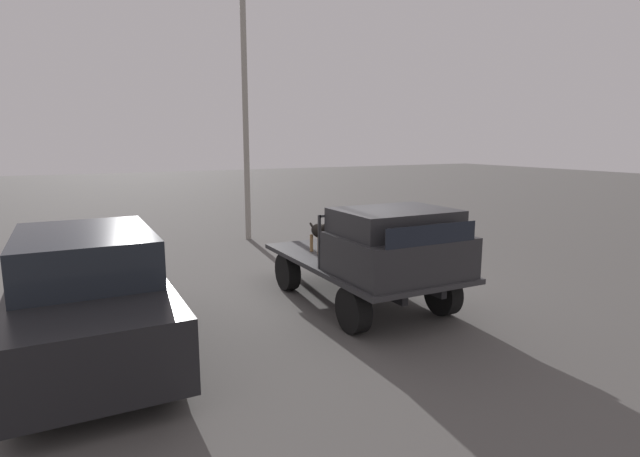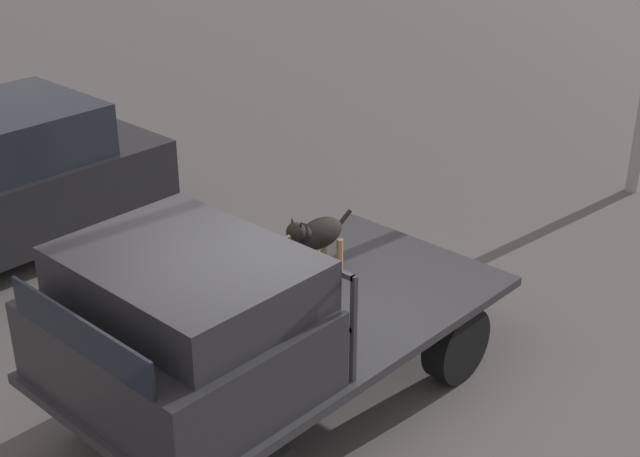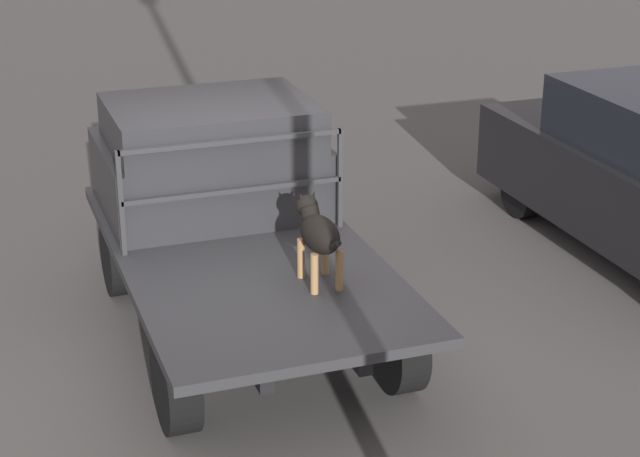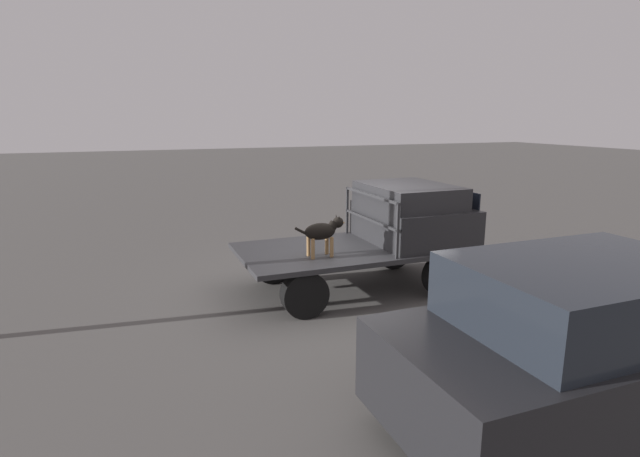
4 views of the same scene
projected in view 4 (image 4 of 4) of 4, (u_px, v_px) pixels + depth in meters
The scene contains 6 objects.
ground_plane at pixel (354, 289), 8.66m from camera, with size 80.00×80.00×0.00m, color #514F4C.
flatbed_truck at pixel (355, 257), 8.53m from camera, with size 3.94×2.03×0.77m.
truck_cab at pixel (412, 214), 8.77m from camera, with size 1.58×1.91×1.01m.
truck_headboard at pixel (370, 211), 8.46m from camera, with size 0.04×1.91×0.88m.
dog at pixel (323, 231), 7.80m from camera, with size 0.84×0.26×0.65m.
parked_sedan at pixel (592, 345), 4.67m from camera, with size 4.14×1.81×1.66m.
Camera 4 is at (-3.55, -7.43, 2.92)m, focal length 28.00 mm.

